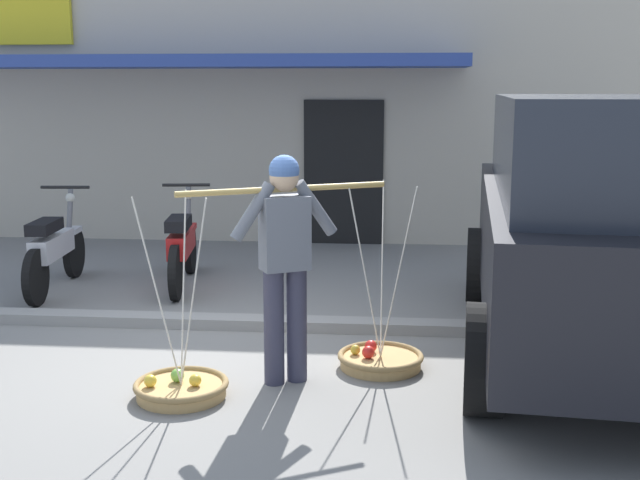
{
  "coord_description": "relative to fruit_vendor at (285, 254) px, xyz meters",
  "views": [
    {
      "loc": [
        1.29,
        -6.24,
        2.16
      ],
      "look_at": [
        0.66,
        0.6,
        0.85
      ],
      "focal_mm": 44.84,
      "sensor_mm": 36.0,
      "label": 1
    }
  ],
  "objects": [
    {
      "name": "sidewalk_curb",
      "position": [
        -0.51,
        1.31,
        -0.93
      ],
      "size": [
        20.0,
        0.24,
        0.1
      ],
      "primitive_type": "cube",
      "color": "gray",
      "rests_on": "ground"
    },
    {
      "name": "motorcycle_nearest_shop",
      "position": [
        -2.83,
        2.45,
        -0.52
      ],
      "size": [
        0.54,
        1.82,
        1.09
      ],
      "color": "black",
      "rests_on": "ground"
    },
    {
      "name": "motorcycle_second_in_row",
      "position": [
        -1.52,
        2.78,
        -0.52
      ],
      "size": [
        0.54,
        1.81,
        1.09
      ],
      "color": "black",
      "rests_on": "ground"
    },
    {
      "name": "fruit_basket_left_side",
      "position": [
        -0.7,
        -0.37,
        -0.9
      ],
      "size": [
        0.68,
        0.68,
        1.45
      ],
      "color": "tan",
      "rests_on": "ground"
    },
    {
      "name": "ground_plane",
      "position": [
        -0.51,
        0.61,
        -0.98
      ],
      "size": [
        90.0,
        90.0,
        0.0
      ],
      "primitive_type": "plane",
      "color": "gray"
    },
    {
      "name": "storefront_building",
      "position": [
        -1.87,
        7.93,
        1.12
      ],
      "size": [
        13.0,
        6.0,
        4.2
      ],
      "color": "beige",
      "rests_on": "ground"
    },
    {
      "name": "parked_truck",
      "position": [
        2.48,
        0.87,
        0.15
      ],
      "size": [
        2.49,
        4.95,
        2.1
      ],
      "color": "black",
      "rests_on": "ground"
    },
    {
      "name": "fruit_vendor",
      "position": [
        0.0,
        0.0,
        0.0
      ],
      "size": [
        1.42,
        0.77,
        1.7
      ],
      "color": "#38384C",
      "rests_on": "ground"
    },
    {
      "name": "fruit_basket_right_side",
      "position": [
        0.7,
        0.37,
        -0.9
      ],
      "size": [
        0.68,
        0.68,
        1.45
      ],
      "color": "tan",
      "rests_on": "ground"
    }
  ]
}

